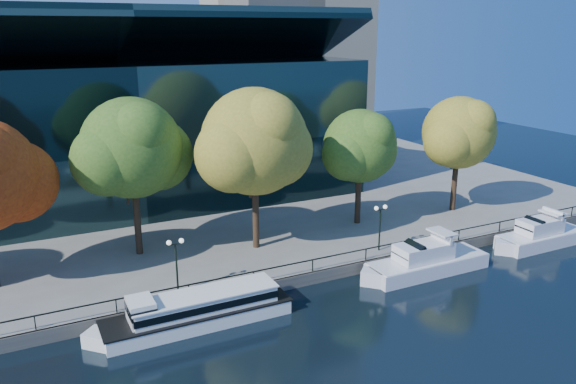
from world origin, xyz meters
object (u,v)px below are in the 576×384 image
tour_boat (193,310)px  tree_2 (134,150)px  cruiser_far (539,235)px  lamp_1 (176,253)px  cruiser_near (423,261)px  tree_3 (257,144)px  tree_4 (361,148)px  tree_5 (460,134)px  lamp_2 (380,217)px

tour_boat → tree_2: (-0.84, 11.83, 8.79)m
cruiser_far → lamp_1: 33.17m
cruiser_near → tour_boat: bearing=179.0°
cruiser_near → tree_3: size_ratio=0.85×
tree_2 → tree_4: bearing=-4.5°
cruiser_far → lamp_1: bearing=173.5°
cruiser_near → cruiser_far: size_ratio=1.15×
tree_3 → tree_4: tree_3 is taller
tree_5 → lamp_1: bearing=-169.5°
tree_5 → lamp_1: size_ratio=2.94×
lamp_2 → tree_2: bearing=155.4°
tour_boat → tree_5: size_ratio=1.18×
cruiser_near → tree_5: bearing=38.7°
cruiser_far → lamp_2: (-15.20, 3.72, 2.92)m
tree_3 → lamp_1: (-8.69, -5.33, -6.16)m
cruiser_near → lamp_1: (-19.39, 3.75, 2.93)m
tree_3 → tree_5: tree_3 is taller
cruiser_near → tree_4: 12.91m
tree_2 → lamp_2: 21.07m
tree_5 → lamp_1: 32.21m
cruiser_far → lamp_1: (-32.83, 3.72, 2.92)m
lamp_1 → lamp_2: same height
tree_4 → tree_5: bearing=-5.1°
tour_boat → tree_3: 15.22m
tree_5 → lamp_2: bearing=-157.1°
cruiser_far → lamp_1: lamp_1 is taller
cruiser_far → tree_5: (-1.55, 9.50, 7.95)m
tour_boat → lamp_2: lamp_2 is taller
tree_4 → tree_5: tree_5 is taller
tree_5 → lamp_1: tree_5 is taller
tree_5 → lamp_2: size_ratio=2.94×
cruiser_far → lamp_2: size_ratio=2.54×
cruiser_near → tree_3: 16.72m
cruiser_near → lamp_1: bearing=169.1°
tree_4 → tree_2: bearing=175.5°
tree_4 → lamp_1: size_ratio=2.76×
tree_5 → cruiser_near: bearing=-141.3°
tree_5 → lamp_2: (-13.65, -5.78, -5.03)m
tree_3 → lamp_2: tree_3 is taller
tour_boat → tree_3: size_ratio=1.01×
lamp_1 → tour_boat: bearing=-88.4°
cruiser_far → tree_5: bearing=99.2°
cruiser_far → tree_4: bearing=140.6°
lamp_1 → tree_2: bearing=95.0°
cruiser_near → tree_2: (-20.13, 12.16, 8.86)m
tree_3 → tree_5: (22.59, 0.44, -1.13)m
tree_4 → lamp_2: size_ratio=2.76×
tree_4 → lamp_1: 21.65m
cruiser_near → tree_4: size_ratio=1.05×
tree_4 → tree_5: 11.29m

